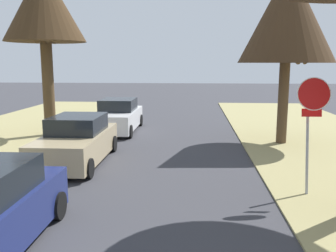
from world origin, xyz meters
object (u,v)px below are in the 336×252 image
object	(u,v)px
stop_sign_far	(312,111)
parked_sedan_tan	(77,141)
street_tree_right_mid_b	(288,15)
parked_sedan_white	(118,117)
street_tree_left_mid_b	(44,6)

from	to	relation	value
stop_sign_far	parked_sedan_tan	distance (m)	7.44
street_tree_right_mid_b	parked_sedan_tan	size ratio (longest dim) A/B	1.60
street_tree_right_mid_b	parked_sedan_white	bearing A→B (deg)	162.18
parked_sedan_tan	street_tree_right_mid_b	bearing A→B (deg)	24.55
parked_sedan_white	street_tree_left_mid_b	bearing A→B (deg)	-154.15
street_tree_right_mid_b	street_tree_left_mid_b	xyz separation A→B (m)	(-10.22, 0.98, 0.60)
stop_sign_far	street_tree_right_mid_b	xyz separation A→B (m)	(0.75, 6.11, 2.99)
parked_sedan_tan	parked_sedan_white	size ratio (longest dim) A/B	1.00
street_tree_left_mid_b	parked_sedan_white	size ratio (longest dim) A/B	1.69
parked_sedan_tan	stop_sign_far	bearing A→B (deg)	-21.39
stop_sign_far	street_tree_left_mid_b	bearing A→B (deg)	143.20
parked_sedan_white	stop_sign_far	bearing A→B (deg)	-52.04
street_tree_left_mid_b	parked_sedan_white	bearing A→B (deg)	25.85
stop_sign_far	parked_sedan_white	bearing A→B (deg)	127.96
street_tree_left_mid_b	parked_sedan_tan	bearing A→B (deg)	-58.81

